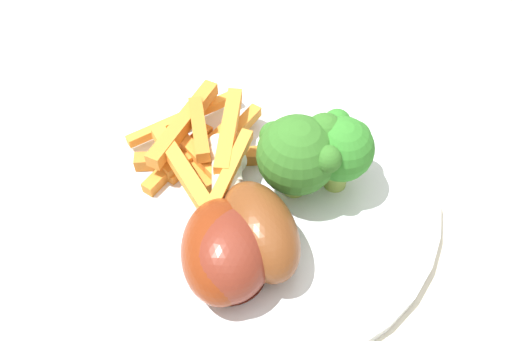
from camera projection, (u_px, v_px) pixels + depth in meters
dining_table at (219, 191)px, 0.55m from camera, size 1.25×0.86×0.76m
dinner_plate at (256, 190)px, 0.42m from camera, size 0.29×0.29×0.01m
broccoli_floret_front at (340, 148)px, 0.39m from camera, size 0.05×0.06×0.07m
broccoli_floret_middle at (300, 153)px, 0.38m from camera, size 0.07×0.07×0.07m
carrot_fries_pile at (200, 146)px, 0.42m from camera, size 0.12×0.13×0.04m
chicken_drumstick_near at (229, 249)px, 0.35m from camera, size 0.11×0.12×0.05m
chicken_drumstick_far at (221, 245)px, 0.36m from camera, size 0.12×0.12×0.05m
chicken_drumstick_extra at (257, 226)px, 0.36m from camera, size 0.14×0.09×0.05m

